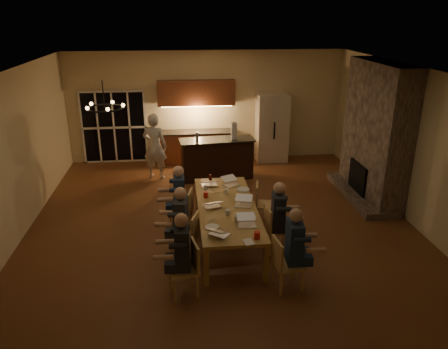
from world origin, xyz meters
TOP-DOWN VIEW (x-y plane):
  - floor at (0.00, 0.00)m, footprint 9.00×9.00m
  - back_wall at (0.00, 4.52)m, footprint 8.00×0.04m
  - left_wall at (-4.02, 0.00)m, footprint 0.04×9.00m
  - right_wall at (4.02, 0.00)m, footprint 0.04×9.00m
  - ceiling at (0.00, 0.00)m, footprint 8.00×9.00m
  - french_doors at (-2.70, 4.47)m, footprint 1.86×0.08m
  - fireplace at (3.70, 1.20)m, footprint 0.58×2.50m
  - kitchenette at (-0.30, 4.20)m, footprint 2.24×0.68m
  - refrigerator at (1.90, 4.15)m, footprint 0.90×0.68m
  - dining_table at (0.03, -0.62)m, footprint 1.10×3.00m
  - bar_island at (0.15, 2.82)m, footprint 2.01×0.86m
  - chair_left_near at (-0.84, -2.25)m, footprint 0.52×0.52m
  - chair_left_mid at (-0.79, -1.18)m, footprint 0.55×0.55m
  - chair_left_far at (-0.85, -0.10)m, footprint 0.52×0.52m
  - chair_right_near at (0.84, -2.25)m, footprint 0.50×0.50m
  - chair_right_mid at (0.93, -1.06)m, footprint 0.48×0.48m
  - chair_right_far at (0.93, 0.04)m, footprint 0.52×0.52m
  - person_left_near at (-0.84, -2.18)m, footprint 0.62×0.62m
  - person_right_near at (0.93, -2.19)m, footprint 0.62×0.62m
  - person_left_mid at (-0.85, -1.13)m, footprint 0.68×0.68m
  - person_right_mid at (0.92, -1.09)m, footprint 0.66×0.66m
  - person_left_far at (-0.87, -0.01)m, footprint 0.60×0.60m
  - standing_person at (-1.47, 3.01)m, footprint 0.74×0.60m
  - chandelier at (-2.02, -0.92)m, footprint 0.63×0.63m
  - laptop_a at (-0.22, -1.73)m, footprint 0.42×0.42m
  - laptop_b at (0.28, -1.46)m, footprint 0.32×0.28m
  - laptop_c at (-0.25, -0.61)m, footprint 0.38×0.35m
  - laptop_d at (0.34, -0.65)m, footprint 0.39×0.36m
  - laptop_e at (-0.23, 0.47)m, footprint 0.36×0.33m
  - laptop_f at (0.25, 0.41)m, footprint 0.41×0.39m
  - mug_front at (0.00, -1.01)m, footprint 0.09×0.09m
  - mug_mid at (0.09, -0.02)m, footprint 0.08×0.08m
  - mug_back at (-0.32, 0.23)m, footprint 0.07×0.07m
  - redcup_near at (0.38, -1.93)m, footprint 0.10×0.10m
  - redcup_mid at (-0.34, -0.17)m, footprint 0.09×0.09m
  - can_silver at (0.12, -1.31)m, footprint 0.07×0.07m
  - can_cola at (-0.18, 0.78)m, footprint 0.07×0.07m
  - plate_near at (0.39, -1.14)m, footprint 0.23×0.23m
  - plate_left at (-0.32, -1.47)m, footprint 0.24×0.24m
  - plate_far at (0.45, 0.14)m, footprint 0.27×0.27m
  - notepad at (0.22, -2.04)m, footprint 0.19×0.24m
  - bar_bottle at (-0.37, 2.69)m, footprint 0.08×0.08m
  - bar_blender at (0.60, 2.80)m, footprint 0.15×0.15m

SIDE VIEW (x-z plane):
  - floor at x=0.00m, z-range 0.00..0.00m
  - dining_table at x=0.03m, z-range 0.00..0.75m
  - chair_left_near at x=-0.84m, z-range 0.00..0.89m
  - chair_left_mid at x=-0.79m, z-range 0.00..0.89m
  - chair_left_far at x=-0.85m, z-range 0.00..0.89m
  - chair_right_near at x=0.84m, z-range 0.00..0.89m
  - chair_right_mid at x=0.93m, z-range 0.00..0.89m
  - chair_right_far at x=0.93m, z-range 0.00..0.89m
  - bar_island at x=0.15m, z-range 0.00..1.08m
  - person_left_near at x=-0.84m, z-range 0.00..1.38m
  - person_right_near at x=0.93m, z-range 0.00..1.38m
  - person_left_mid at x=-0.85m, z-range 0.00..1.38m
  - person_right_mid at x=0.92m, z-range 0.00..1.38m
  - person_left_far at x=-0.87m, z-range 0.00..1.38m
  - notepad at x=0.22m, z-range 0.75..0.76m
  - plate_near at x=0.39m, z-range 0.75..0.77m
  - plate_left at x=-0.32m, z-range 0.75..0.77m
  - plate_far at x=0.45m, z-range 0.75..0.77m
  - mug_front at x=0.00m, z-range 0.75..0.85m
  - mug_mid at x=0.09m, z-range 0.75..0.85m
  - mug_back at x=-0.32m, z-range 0.75..0.85m
  - redcup_near at x=0.38m, z-range 0.75..0.87m
  - redcup_mid at x=-0.34m, z-range 0.75..0.87m
  - can_silver at x=0.12m, z-range 0.75..0.87m
  - can_cola at x=-0.18m, z-range 0.75..0.87m
  - laptop_a at x=-0.22m, z-range 0.75..0.98m
  - laptop_b at x=0.28m, z-range 0.75..0.98m
  - laptop_c at x=-0.25m, z-range 0.75..0.98m
  - laptop_d at x=0.34m, z-range 0.75..0.98m
  - laptop_e at x=-0.23m, z-range 0.75..0.98m
  - laptop_f at x=0.25m, z-range 0.75..0.98m
  - standing_person at x=-1.47m, z-range 0.00..1.76m
  - refrigerator at x=1.90m, z-range 0.00..2.00m
  - french_doors at x=-2.70m, z-range 0.00..2.10m
  - kitchenette at x=-0.30m, z-range 0.00..2.40m
  - bar_bottle at x=-0.37m, z-range 1.08..1.32m
  - bar_blender at x=0.60m, z-range 1.08..1.52m
  - back_wall at x=0.00m, z-range 0.00..3.20m
  - left_wall at x=-4.02m, z-range 0.00..3.20m
  - right_wall at x=4.02m, z-range 0.00..3.20m
  - fireplace at x=3.70m, z-range 0.00..3.20m
  - chandelier at x=-2.02m, z-range 2.73..2.77m
  - ceiling at x=0.00m, z-range 3.20..3.24m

